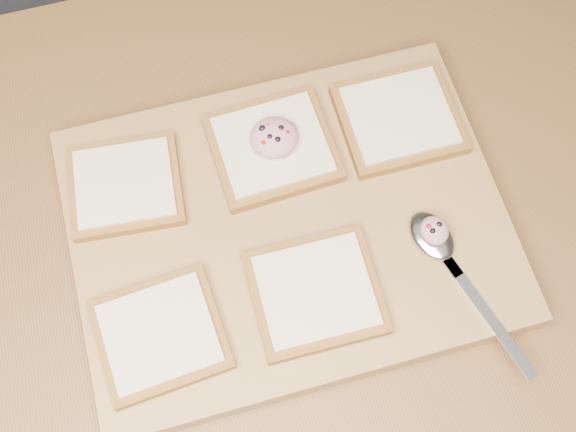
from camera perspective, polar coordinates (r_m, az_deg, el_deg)
The scene contains 11 objects.
ground at distance 1.67m, azimuth 4.34°, elevation -12.17°, with size 4.00×4.00×0.00m, color #515459.
island_counter at distance 1.23m, azimuth 5.84°, elevation -8.36°, with size 2.00×0.80×0.90m.
cutting_board at distance 0.77m, azimuth 0.00°, elevation -0.91°, with size 0.45×0.34×0.04m, color #B1814C.
bread_far_left at distance 0.78m, azimuth -12.74°, elevation 2.36°, with size 0.13×0.12×0.02m.
bread_far_center at distance 0.78m, azimuth -1.21°, elevation 5.42°, with size 0.13×0.12×0.02m.
bread_far_right at distance 0.81m, azimuth 8.74°, elevation 7.62°, with size 0.13×0.12×0.02m.
bread_near_left at distance 0.72m, azimuth -10.08°, elevation -9.23°, with size 0.13×0.12×0.02m.
bread_near_center at distance 0.72m, azimuth 2.20°, elevation -6.07°, with size 0.13×0.12×0.02m.
tuna_salad_dollop at distance 0.77m, azimuth -1.12°, elevation 6.25°, with size 0.05×0.05×0.02m.
spoon at distance 0.76m, azimuth 11.91°, elevation -2.44°, with size 0.08×0.20×0.01m.
spoon_salad at distance 0.75m, azimuth 11.50°, elevation -1.13°, with size 0.03×0.03×0.02m.
Camera 1 is at (-0.20, -0.25, 1.64)m, focal length 45.00 mm.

